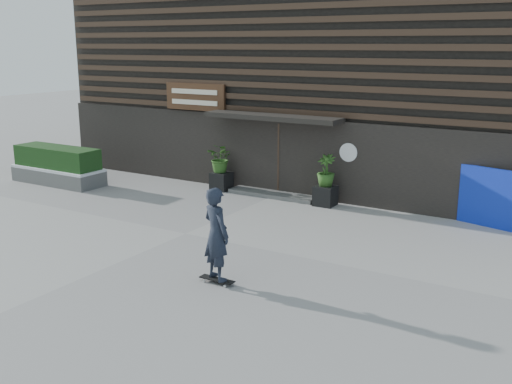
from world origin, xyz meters
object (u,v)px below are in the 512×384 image
Objects in this scene: planter_pot_right at (325,196)px; raised_bed at (59,176)px; planter_pot_left at (221,181)px; blue_tarp at (490,198)px; skateboarder at (216,234)px.

planter_pot_right is 9.49m from raised_bed.
planter_pot_left is 8.44m from blue_tarp.
planter_pot_right is at bearing 95.75° from skateboarder.
blue_tarp reaches higher than raised_bed.
planter_pot_right is (3.80, 0.00, 0.00)m from planter_pot_left.
planter_pot_left is 1.00× the size of planter_pot_right.
planter_pot_right is at bearing 12.97° from raised_bed.
planter_pot_left reaches higher than raised_bed.
blue_tarp reaches higher than planter_pot_right.
skateboarder reaches higher than raised_bed.
skateboarder is at bearing -105.23° from blue_tarp.
raised_bed is at bearing -155.75° from blue_tarp.
planter_pot_right is 0.17× the size of raised_bed.
blue_tarp reaches higher than planter_pot_left.
blue_tarp is at bearing 60.45° from skateboarder.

